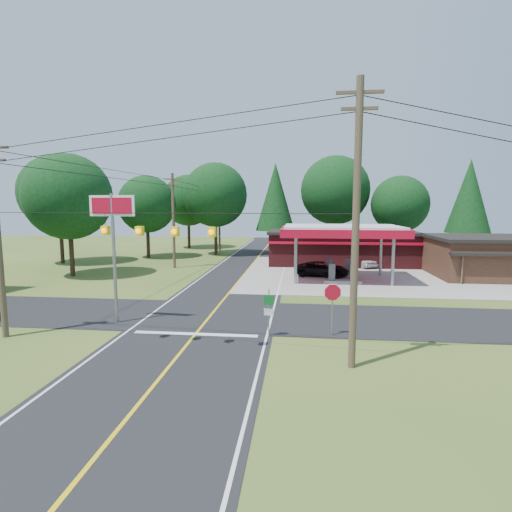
# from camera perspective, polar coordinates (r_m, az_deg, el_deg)

# --- Properties ---
(ground) EXTENTS (120.00, 120.00, 0.00)m
(ground) POSITION_cam_1_polar(r_m,az_deg,el_deg) (24.62, -6.48, -8.46)
(ground) COLOR #3B571E
(ground) RESTS_ON ground
(main_highway) EXTENTS (8.00, 120.00, 0.02)m
(main_highway) POSITION_cam_1_polar(r_m,az_deg,el_deg) (24.62, -6.48, -8.44)
(main_highway) COLOR black
(main_highway) RESTS_ON ground
(cross_road) EXTENTS (70.00, 7.00, 0.02)m
(cross_road) POSITION_cam_1_polar(r_m,az_deg,el_deg) (24.61, -6.48, -8.43)
(cross_road) COLOR black
(cross_road) RESTS_ON ground
(lane_center_yellow) EXTENTS (0.15, 110.00, 0.00)m
(lane_center_yellow) POSITION_cam_1_polar(r_m,az_deg,el_deg) (24.61, -6.48, -8.40)
(lane_center_yellow) COLOR yellow
(lane_center_yellow) RESTS_ON main_highway
(gas_canopy) EXTENTS (10.60, 7.40, 4.88)m
(gas_canopy) POSITION_cam_1_polar(r_m,az_deg,el_deg) (36.38, 12.09, 3.32)
(gas_canopy) COLOR gray
(gas_canopy) RESTS_ON ground
(convenience_store) EXTENTS (16.40, 7.55, 3.80)m
(convenience_store) POSITION_cam_1_polar(r_m,az_deg,el_deg) (46.58, 12.01, 1.23)
(convenience_store) COLOR #54181B
(convenience_store) RESTS_ON ground
(utility_pole_near_right) EXTENTS (1.80, 0.30, 11.50)m
(utility_pole_near_right) POSITION_cam_1_polar(r_m,az_deg,el_deg) (16.28, 14.08, 4.64)
(utility_pole_near_right) COLOR #473828
(utility_pole_near_right) RESTS_ON ground
(utility_pole_far_left) EXTENTS (1.80, 0.30, 10.00)m
(utility_pole_far_left) POSITION_cam_1_polar(r_m,az_deg,el_deg) (43.23, -11.72, 5.16)
(utility_pole_far_left) COLOR #473828
(utility_pole_far_left) RESTS_ON ground
(utility_pole_north) EXTENTS (0.30, 0.30, 9.50)m
(utility_pole_north) POSITION_cam_1_polar(r_m,az_deg,el_deg) (59.33, -5.26, 5.35)
(utility_pole_north) COLOR #473828
(utility_pole_north) RESTS_ON ground
(overhead_beacons) EXTENTS (17.04, 2.04, 1.03)m
(overhead_beacons) POSITION_cam_1_polar(r_m,az_deg,el_deg) (18.24, -14.01, 5.69)
(overhead_beacons) COLOR black
(overhead_beacons) RESTS_ON ground
(treeline_backdrop) EXTENTS (70.27, 51.59, 13.30)m
(treeline_backdrop) POSITION_cam_1_polar(r_m,az_deg,el_deg) (47.34, 0.83, 8.24)
(treeline_backdrop) COLOR #332316
(treeline_backdrop) RESTS_ON ground
(suv_car) EXTENTS (5.66, 5.66, 1.37)m
(suv_car) POSITION_cam_1_polar(r_m,az_deg,el_deg) (38.14, 9.47, -1.86)
(suv_car) COLOR black
(suv_car) RESTS_ON ground
(sedan_car) EXTENTS (5.90, 5.90, 1.50)m
(sedan_car) POSITION_cam_1_polar(r_m,az_deg,el_deg) (45.01, 14.75, -0.55)
(sedan_car) COLOR silver
(sedan_car) RESTS_ON ground
(big_stop_sign) EXTENTS (2.71, 0.37, 7.30)m
(big_stop_sign) POSITION_cam_1_polar(r_m,az_deg,el_deg) (23.51, -19.78, 3.97)
(big_stop_sign) COLOR gray
(big_stop_sign) RESTS_ON ground
(octagonal_stop_sign) EXTENTS (0.93, 0.20, 2.74)m
(octagonal_stop_sign) POSITION_cam_1_polar(r_m,az_deg,el_deg) (20.68, 10.88, -5.68)
(octagonal_stop_sign) COLOR gray
(octagonal_stop_sign) RESTS_ON ground
(route_sign_post) EXTENTS (0.50, 0.14, 2.47)m
(route_sign_post) POSITION_cam_1_polar(r_m,az_deg,el_deg) (20.31, 1.84, -7.47)
(route_sign_post) COLOR gray
(route_sign_post) RESTS_ON ground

